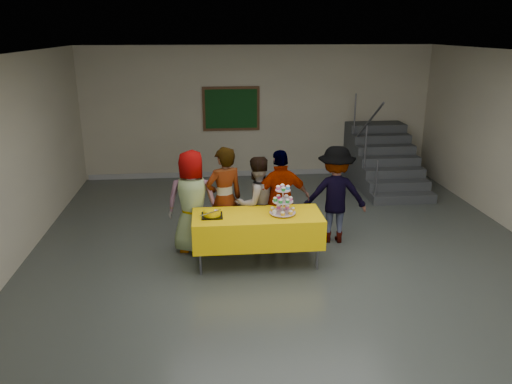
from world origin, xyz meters
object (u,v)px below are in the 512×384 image
Objects in this scene: schoolchild_a at (192,202)px; schoolchild_c at (256,203)px; schoolchild_b at (224,199)px; bear_cake at (212,212)px; staircase at (381,162)px; cupcake_stand at (283,203)px; bake_table at (257,228)px; noticeboard at (231,109)px; schoolchild_e at (335,195)px; schoolchild_d at (281,200)px.

schoolchild_a is 1.08× the size of schoolchild_c.
schoolchild_a is at bearing -21.42° from schoolchild_b.
bear_cake is 0.15× the size of staircase.
schoolchild_c is (-0.32, 0.61, -0.20)m from cupcake_stand.
schoolchild_c reaches higher than bear_cake.
bake_table is at bearing -129.97° from staircase.
schoolchild_c is at bearing 40.44° from bear_cake.
cupcake_stand is 4.74m from noticeboard.
cupcake_stand is 1.44m from schoolchild_a.
bake_table is 0.62m from schoolchild_c.
noticeboard reaches higher than schoolchild_c.
schoolchild_a is at bearing 117.93° from bear_cake.
bear_cake reaches higher than bake_table.
schoolchild_c is at bearing 13.22° from schoolchild_e.
staircase reaches higher than schoolchild_c.
cupcake_stand is 0.28× the size of schoolchild_a.
schoolchild_d is at bearing 20.65° from schoolchild_e.
bake_table is at bearing 156.16° from schoolchild_a.
schoolchild_d is at bearing -175.61° from schoolchild_a.
staircase is at bearing -160.20° from schoolchild_b.
schoolchild_c is 1.14× the size of noticeboard.
cupcake_stand is at bearing -0.97° from bear_cake.
cupcake_stand is 0.55m from schoolchild_d.
bake_table is at bearing 107.43° from schoolchild_b.
schoolchild_a reaches higher than schoolchild_e.
schoolchild_d reaches higher than schoolchild_e.
bear_cake is at bearing 179.03° from cupcake_stand.
schoolchild_b is at bearing -12.17° from schoolchild_d.
staircase reaches higher than bake_table.
schoolchild_c is (0.70, 0.60, -0.09)m from bear_cake.
schoolchild_b is at bearing -138.23° from staircase.
bake_table is 1.53m from schoolchild_e.
schoolchild_a is 0.49m from schoolchild_b.
bear_cake is 0.63m from schoolchild_a.
noticeboard reaches higher than bear_cake.
bake_table is 0.77m from schoolchild_b.
schoolchild_a is 1.24× the size of noticeboard.
cupcake_stand reaches higher than bake_table.
bear_cake is at bearing 48.32° from schoolchild_b.
schoolchild_b is at bearing -173.25° from schoolchild_a.
cupcake_stand is at bearing 162.70° from schoolchild_a.
schoolchild_c is 1.29m from schoolchild_e.
schoolchild_e is (1.79, 0.16, -0.04)m from schoolchild_b.
schoolchild_b reaches higher than schoolchild_c.
schoolchild_b is 1.79m from schoolchild_e.
schoolchild_c is at bearing 117.57° from cupcake_stand.
schoolchild_e is 4.27m from noticeboard.
cupcake_stand is at bearing 45.07° from schoolchild_e.
schoolchild_c reaches higher than bake_table.
cupcake_stand is 0.30× the size of schoolchild_c.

